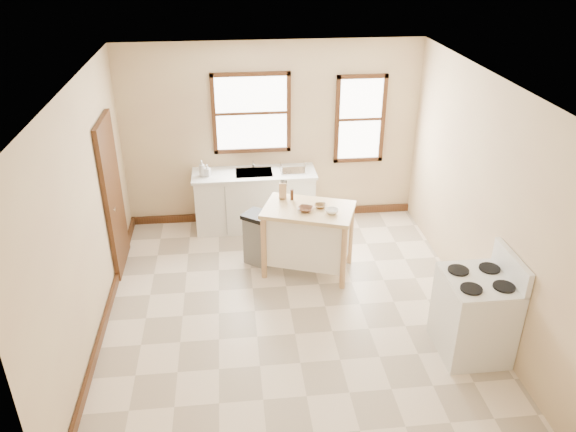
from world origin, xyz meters
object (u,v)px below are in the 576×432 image
at_px(dish_rack, 293,168).
at_px(soap_bottle_a, 202,168).
at_px(pepper_grinder, 292,195).
at_px(soap_bottle_b, 207,170).
at_px(gas_stove, 476,305).
at_px(bowl_c, 332,211).
at_px(trash_bin, 259,238).
at_px(kitchen_island, 308,240).
at_px(knife_block, 283,191).
at_px(bowl_a, 306,209).
at_px(bowl_b, 320,206).

bearing_deg(dish_rack, soap_bottle_a, -174.92).
height_order(soap_bottle_a, pepper_grinder, soap_bottle_a).
height_order(soap_bottle_b, pepper_grinder, soap_bottle_b).
bearing_deg(gas_stove, bowl_c, 127.85).
relative_size(soap_bottle_a, trash_bin, 0.32).
xyz_separation_m(kitchen_island, knife_block, (-0.30, 0.34, 0.57)).
distance_m(dish_rack, kitchen_island, 1.40).
height_order(knife_block, bowl_a, knife_block).
relative_size(knife_block, trash_bin, 0.26).
xyz_separation_m(dish_rack, bowl_c, (0.33, -1.48, 0.01)).
relative_size(dish_rack, trash_bin, 0.50).
xyz_separation_m(soap_bottle_a, gas_stove, (2.96, -3.10, -0.44)).
distance_m(dish_rack, gas_stove, 3.54).
bearing_deg(trash_bin, soap_bottle_a, 164.63).
bearing_deg(soap_bottle_b, kitchen_island, -21.55).
bearing_deg(kitchen_island, soap_bottle_b, 156.12).
xyz_separation_m(pepper_grinder, trash_bin, (-0.46, 0.00, -0.64)).
distance_m(bowl_c, trash_bin, 1.18).
height_order(soap_bottle_a, soap_bottle_b, soap_bottle_a).
bearing_deg(kitchen_island, bowl_a, -105.58).
height_order(dish_rack, kitchen_island, dish_rack).
bearing_deg(bowl_c, dish_rack, 102.47).
relative_size(kitchen_island, knife_block, 5.79).
bearing_deg(bowl_b, bowl_a, -159.78).
distance_m(soap_bottle_a, gas_stove, 4.31).
distance_m(soap_bottle_b, bowl_c, 2.16).
height_order(soap_bottle_b, bowl_c, soap_bottle_b).
distance_m(bowl_a, trash_bin, 0.91).
height_order(pepper_grinder, trash_bin, pepper_grinder).
xyz_separation_m(soap_bottle_a, bowl_a, (1.35, -1.35, -0.07)).
distance_m(bowl_a, bowl_c, 0.34).
distance_m(soap_bottle_b, kitchen_island, 1.92).
height_order(bowl_c, gas_stove, gas_stove).
relative_size(soap_bottle_a, kitchen_island, 0.21).
distance_m(soap_bottle_a, bowl_a, 1.92).
relative_size(soap_bottle_b, bowl_c, 1.07).
distance_m(soap_bottle_b, gas_stove, 4.25).
distance_m(trash_bin, gas_stove, 3.04).
bearing_deg(pepper_grinder, bowl_a, -68.35).
bearing_deg(bowl_a, knife_block, 121.27).
xyz_separation_m(dish_rack, kitchen_island, (0.05, -1.31, -0.49)).
bearing_deg(kitchen_island, gas_stove, -29.65).
bearing_deg(bowl_a, soap_bottle_b, 133.53).
bearing_deg(bowl_a, pepper_grinder, 111.65).
height_order(dish_rack, knife_block, knife_block).
xyz_separation_m(soap_bottle_a, pepper_grinder, (1.22, -1.01, -0.02)).
relative_size(dish_rack, pepper_grinder, 2.50).
height_order(knife_block, trash_bin, knife_block).
height_order(bowl_a, bowl_b, bowl_a).
bearing_deg(soap_bottle_a, soap_bottle_b, -16.05).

